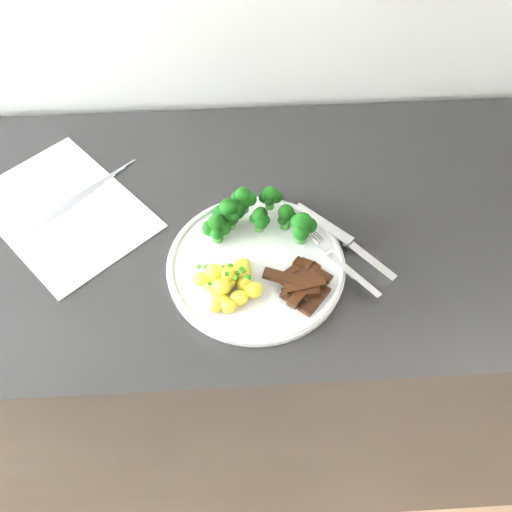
{
  "coord_description": "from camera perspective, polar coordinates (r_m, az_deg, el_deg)",
  "views": [
    {
      "loc": [
        0.1,
        1.09,
        1.59
      ],
      "look_at": [
        0.13,
        1.6,
        0.9
      ],
      "focal_mm": 39.85,
      "sensor_mm": 36.0,
      "label": 1
    }
  ],
  "objects": [
    {
      "name": "recipe_paper",
      "position": [
        1.0,
        -18.7,
        4.37
      ],
      "size": [
        0.35,
        0.36,
        0.0
      ],
      "color": "silver",
      "rests_on": "counter"
    },
    {
      "name": "knife",
      "position": [
        0.91,
        10.02,
        0.6
      ],
      "size": [
        0.15,
        0.16,
        0.02
      ],
      "color": "silver",
      "rests_on": "plate"
    },
    {
      "name": "beef_strips",
      "position": [
        0.84,
        4.59,
        -2.77
      ],
      "size": [
        0.11,
        0.11,
        0.03
      ],
      "color": "black",
      "rests_on": "plate"
    },
    {
      "name": "fork",
      "position": [
        0.87,
        8.75,
        -0.84
      ],
      "size": [
        0.1,
        0.14,
        0.01
      ],
      "color": "silver",
      "rests_on": "plate"
    },
    {
      "name": "broccoli",
      "position": [
        0.89,
        -0.27,
        4.18
      ],
      "size": [
        0.18,
        0.11,
        0.06
      ],
      "color": "#2C6322",
      "rests_on": "plate"
    },
    {
      "name": "plate",
      "position": [
        0.88,
        -0.0,
        -0.85
      ],
      "size": [
        0.28,
        0.28,
        0.02
      ],
      "color": "white",
      "rests_on": "counter"
    },
    {
      "name": "counter",
      "position": [
        1.3,
        -4.08,
        -9.25
      ],
      "size": [
        2.31,
        0.58,
        0.87
      ],
      "color": "black",
      "rests_on": "ground"
    },
    {
      "name": "potatoes",
      "position": [
        0.84,
        -2.69,
        -2.78
      ],
      "size": [
        0.1,
        0.09,
        0.04
      ],
      "color": "yellow",
      "rests_on": "plate"
    }
  ]
}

